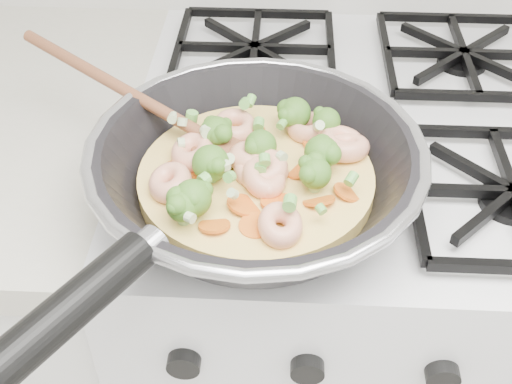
{
  "coord_description": "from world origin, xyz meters",
  "views": [
    {
      "loc": [
        -0.1,
        1.0,
        1.39
      ],
      "look_at": [
        -0.13,
        1.52,
        0.93
      ],
      "focal_mm": 46.16,
      "sensor_mm": 36.0,
      "label": 1
    }
  ],
  "objects": [
    {
      "name": "stove",
      "position": [
        0.0,
        1.7,
        0.46
      ],
      "size": [
        0.6,
        0.6,
        0.92
      ],
      "color": "white",
      "rests_on": "ground"
    },
    {
      "name": "skillet",
      "position": [
        -0.13,
        1.52,
        0.96
      ],
      "size": [
        0.46,
        0.5,
        0.09
      ],
      "rotation": [
        0.0,
        0.0,
        -0.11
      ],
      "color": "black",
      "rests_on": "stove"
    }
  ]
}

